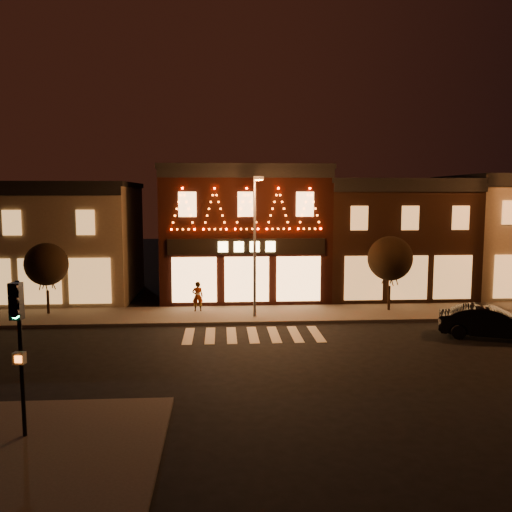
{
  "coord_description": "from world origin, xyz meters",
  "views": [
    {
      "loc": [
        -1.46,
        -20.54,
        6.54
      ],
      "look_at": [
        0.15,
        4.0,
        3.73
      ],
      "focal_mm": 37.7,
      "sensor_mm": 36.0,
      "label": 1
    }
  ],
  "objects": [
    {
      "name": "sidewalk_near",
      "position": [
        -6.5,
        -7.5,
        0.07
      ],
      "size": [
        7.0,
        7.0,
        0.15
      ],
      "primitive_type": "cube",
      "color": "#47423D",
      "rests_on": "ground"
    },
    {
      "name": "building_left",
      "position": [
        -13.0,
        13.99,
        3.66
      ],
      "size": [
        12.2,
        8.28,
        7.3
      ],
      "color": "#726651",
      "rests_on": "ground"
    },
    {
      "name": "tree_left",
      "position": [
        -10.81,
        8.64,
        2.83
      ],
      "size": [
        2.29,
        2.29,
        3.83
      ],
      "rotation": [
        0.0,
        0.0,
        0.22
      ],
      "color": "black",
      "rests_on": "sidewalk_far"
    },
    {
      "name": "streetlamp_mid",
      "position": [
        0.31,
        7.0,
        4.46
      ],
      "size": [
        0.48,
        1.68,
        7.34
      ],
      "rotation": [
        0.0,
        0.0,
        -0.09
      ],
      "color": "#59595E",
      "rests_on": "sidewalk_far"
    },
    {
      "name": "dark_sedan",
      "position": [
        10.8,
        2.78,
        0.74
      ],
      "size": [
        4.72,
        3.09,
        1.47
      ],
      "primitive_type": "imported",
      "rotation": [
        0.0,
        0.0,
        1.19
      ],
      "color": "black",
      "rests_on": "ground"
    },
    {
      "name": "pedestrian",
      "position": [
        -2.77,
        8.7,
        0.97
      ],
      "size": [
        0.63,
        0.44,
        1.65
      ],
      "primitive_type": "imported",
      "rotation": [
        0.0,
        0.0,
        3.22
      ],
      "color": "gray",
      "rests_on": "sidewalk_far"
    },
    {
      "name": "tree_right",
      "position": [
        7.86,
        8.35,
        3.04
      ],
      "size": [
        2.47,
        2.47,
        4.12
      ],
      "rotation": [
        0.0,
        0.0,
        0.09
      ],
      "color": "black",
      "rests_on": "sidewalk_far"
    },
    {
      "name": "traffic_signal_near",
      "position": [
        -6.71,
        -6.61,
        3.1
      ],
      "size": [
        0.32,
        0.44,
        4.19
      ],
      "rotation": [
        0.0,
        0.0,
        -0.12
      ],
      "color": "black",
      "rests_on": "sidewalk_near"
    },
    {
      "name": "building_pulp",
      "position": [
        0.0,
        13.98,
        4.16
      ],
      "size": [
        10.2,
        8.34,
        8.3
      ],
      "color": "black",
      "rests_on": "ground"
    },
    {
      "name": "building_right_a",
      "position": [
        9.5,
        13.99,
        3.76
      ],
      "size": [
        9.2,
        8.28,
        7.5
      ],
      "color": "black",
      "rests_on": "ground"
    },
    {
      "name": "sidewalk_far",
      "position": [
        2.0,
        8.0,
        0.07
      ],
      "size": [
        44.0,
        4.0,
        0.15
      ],
      "primitive_type": "cube",
      "color": "#47423D",
      "rests_on": "ground"
    },
    {
      "name": "ground",
      "position": [
        0.0,
        0.0,
        0.0
      ],
      "size": [
        120.0,
        120.0,
        0.0
      ],
      "primitive_type": "plane",
      "color": "black",
      "rests_on": "ground"
    }
  ]
}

